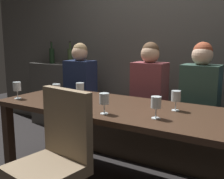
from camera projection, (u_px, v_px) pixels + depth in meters
back_wall_tiled at (169, 23)px, 3.27m from camera, size 6.00×0.12×3.00m
back_counter at (63, 96)px, 4.10m from camera, size 1.10×0.28×0.95m
dining_table at (117, 116)px, 2.40m from camera, size 2.20×0.84×0.74m
banquette_bench at (149, 137)px, 3.07m from camera, size 2.50×0.44×0.45m
chair_near_side at (55, 153)px, 1.85m from camera, size 0.50×0.50×0.98m
diner_redhead at (80, 77)px, 3.45m from camera, size 0.36×0.24×0.81m
diner_bearded at (149, 83)px, 2.98m from camera, size 0.36×0.24×0.83m
diner_far_end at (200, 87)px, 2.68m from camera, size 0.36×0.24×0.84m
wine_bottle_dark_red at (52, 55)px, 4.09m from camera, size 0.08×0.08×0.33m
wine_bottle_pale_label at (70, 56)px, 3.95m from camera, size 0.08×0.08×0.33m
wine_glass_near_left at (80, 88)px, 2.60m from camera, size 0.08×0.08×0.16m
wine_glass_near_right at (176, 97)px, 2.21m from camera, size 0.08×0.08×0.16m
wine_glass_end_right at (104, 100)px, 2.11m from camera, size 0.08×0.08×0.16m
wine_glass_far_left at (56, 89)px, 2.53m from camera, size 0.08×0.08×0.16m
wine_glass_end_left at (156, 103)px, 1.99m from camera, size 0.08×0.08×0.16m
wine_glass_center_back at (17, 87)px, 2.65m from camera, size 0.08×0.08×0.16m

